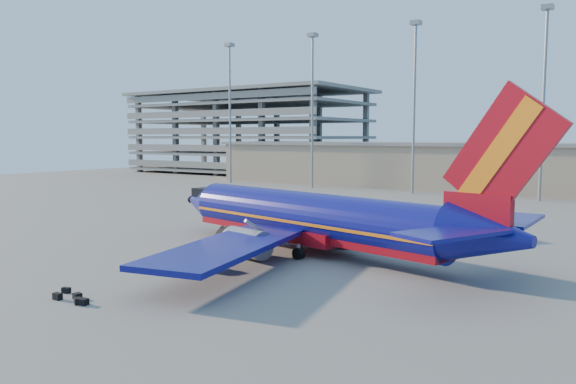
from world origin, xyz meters
name	(u,v)px	position (x,y,z in m)	size (l,w,h in m)	color
ground	(283,235)	(0.00, 0.00, 0.00)	(220.00, 220.00, 0.00)	slate
terminal_building	(522,167)	(10.00, 58.00, 4.32)	(122.00, 16.00, 8.50)	gray
parking_garage	(249,129)	(-62.00, 74.05, 11.73)	(62.00, 32.00, 21.40)	slate
light_mast_row	(475,86)	(5.00, 46.00, 17.55)	(101.60, 1.60, 28.65)	gray
aircraft_main	(317,220)	(6.91, -5.14, 2.76)	(37.71, 35.89, 12.92)	navy
baggage_tug	(191,257)	(2.02, -14.87, 0.79)	(2.32, 1.69, 1.51)	gold
luggage_pile	(73,298)	(2.17, -24.87, 0.18)	(3.55, 1.51, 0.40)	black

